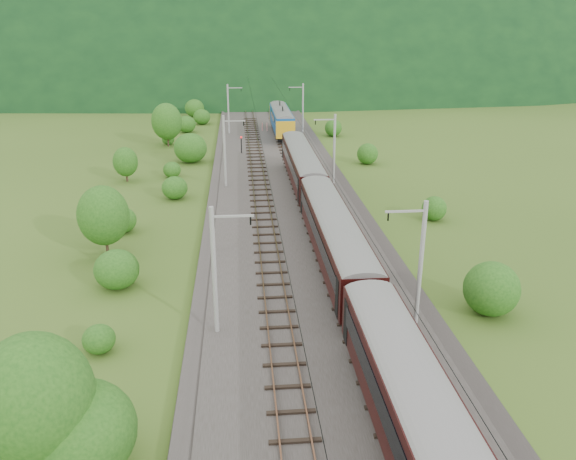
{
  "coord_description": "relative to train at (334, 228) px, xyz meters",
  "views": [
    {
      "loc": [
        -4.48,
        -30.17,
        18.14
      ],
      "look_at": [
        -0.9,
        11.02,
        2.6
      ],
      "focal_mm": 35.0,
      "sensor_mm": 36.0,
      "label": 1
    }
  ],
  "objects": [
    {
      "name": "hazard_post_near",
      "position": [
        -2.94,
        57.07,
        -2.5
      ],
      "size": [
        0.14,
        0.14,
        1.31
      ],
      "primitive_type": "cylinder",
      "color": "red",
      "rests_on": "railbed"
    },
    {
      "name": "overhead_wires",
      "position": [
        -2.4,
        1.08,
        3.65
      ],
      "size": [
        4.83,
        198.0,
        0.03
      ],
      "color": "black",
      "rests_on": "ground"
    },
    {
      "name": "train",
      "position": [
        0.0,
        0.0,
        0.0
      ],
      "size": [
        2.9,
        116.72,
        5.05
      ],
      "color": "black",
      "rests_on": "ground"
    },
    {
      "name": "catenary_right",
      "position": [
        3.72,
        23.08,
        1.05
      ],
      "size": [
        2.54,
        192.28,
        8.0
      ],
      "color": "gray",
      "rests_on": "railbed"
    },
    {
      "name": "ground",
      "position": [
        -2.4,
        -8.92,
        -3.45
      ],
      "size": [
        600.0,
        600.0,
        0.0
      ],
      "primitive_type": "plane",
      "color": "#385219",
      "rests_on": "ground"
    },
    {
      "name": "railbed",
      "position": [
        -2.4,
        1.08,
        -3.3
      ],
      "size": [
        14.0,
        220.0,
        0.3
      ],
      "primitive_type": "cube",
      "color": "#38332D",
      "rests_on": "ground"
    },
    {
      "name": "vegetation_right",
      "position": [
        9.62,
        -5.45,
        -2.04
      ],
      "size": [
        5.5,
        107.1,
        3.24
      ],
      "color": "#1C4D14",
      "rests_on": "ground"
    },
    {
      "name": "signal",
      "position": [
        -6.66,
        40.0,
        -1.76
      ],
      "size": [
        0.26,
        0.26,
        2.38
      ],
      "color": "black",
      "rests_on": "railbed"
    },
    {
      "name": "hazard_post_far",
      "position": [
        -2.17,
        56.55,
        -2.47
      ],
      "size": [
        0.15,
        0.15,
        1.37
      ],
      "primitive_type": "cylinder",
      "color": "red",
      "rests_on": "railbed"
    },
    {
      "name": "mountain_ridge",
      "position": [
        -122.4,
        291.08,
        -3.45
      ],
      "size": [
        336.0,
        280.0,
        132.0
      ],
      "primitive_type": "ellipsoid",
      "color": "black",
      "rests_on": "ground"
    },
    {
      "name": "mountain_main",
      "position": [
        -2.4,
        251.08,
        -3.45
      ],
      "size": [
        504.0,
        360.0,
        244.0
      ],
      "primitive_type": "ellipsoid",
      "color": "black",
      "rests_on": "ground"
    },
    {
      "name": "track_right",
      "position": [
        0.0,
        1.08,
        -3.08
      ],
      "size": [
        2.4,
        220.0,
        0.27
      ],
      "color": "brown",
      "rests_on": "railbed"
    },
    {
      "name": "track_left",
      "position": [
        -4.8,
        1.08,
        -3.08
      ],
      "size": [
        2.4,
        220.0,
        0.27
      ],
      "color": "brown",
      "rests_on": "railbed"
    },
    {
      "name": "catenary_left",
      "position": [
        -8.52,
        23.08,
        1.05
      ],
      "size": [
        2.54,
        192.28,
        8.0
      ],
      "color": "gray",
      "rests_on": "railbed"
    },
    {
      "name": "vegetation_left",
      "position": [
        -15.88,
        2.68,
        -0.83
      ],
      "size": [
        11.95,
        146.38,
        6.79
      ],
      "color": "#1C4D14",
      "rests_on": "ground"
    }
  ]
}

